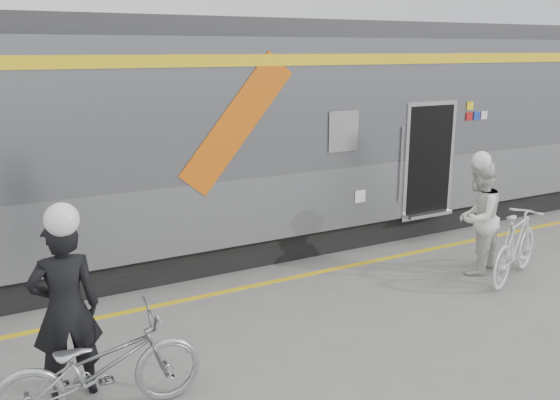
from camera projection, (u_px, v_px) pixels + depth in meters
ground at (375, 331)px, 7.83m from camera, size 90.00×90.00×0.00m
train at (290, 133)px, 11.39m from camera, size 24.00×3.17×4.10m
safety_strip at (294, 277)px, 9.66m from camera, size 24.00×0.12×0.01m
man at (65, 309)px, 6.17m from camera, size 0.74×0.50×1.97m
bicycle_left at (100, 367)px, 5.90m from camera, size 2.09×0.80×1.08m
woman at (478, 218)px, 9.69m from camera, size 1.12×1.01×1.88m
bicycle_right at (515, 246)px, 9.45m from camera, size 1.96×1.22×1.14m
helmet_man at (55, 202)px, 5.88m from camera, size 0.34×0.34×0.34m
helmet_woman at (483, 152)px, 9.42m from camera, size 0.30×0.30×0.30m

